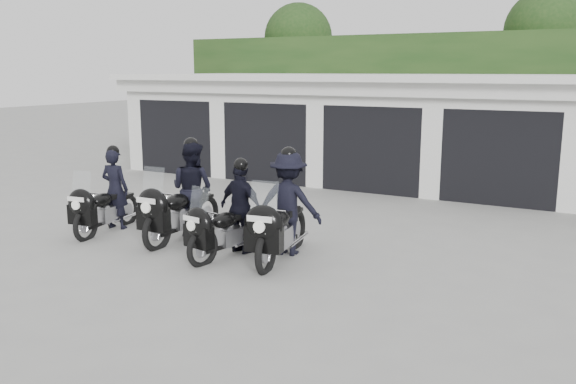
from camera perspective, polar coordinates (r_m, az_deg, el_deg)
The scene contains 7 objects.
ground at distance 10.92m, azimuth -2.65°, elevation -5.08°, with size 80.00×80.00×0.00m, color gray.
garage_block at distance 17.94m, azimuth 10.73°, elevation 5.83°, with size 16.40×6.80×2.96m.
background_vegetation at distance 22.46m, azimuth 15.63°, elevation 10.13°, with size 20.00×3.90×5.80m.
police_bike_a at distance 12.26m, azimuth -16.60°, elevation -0.47°, with size 0.74×1.96×1.71m.
police_bike_b at distance 11.44m, azimuth -9.52°, elevation -0.29°, with size 0.87×2.21×1.92m.
police_bike_c at distance 10.30m, azimuth -5.00°, elevation -2.01°, with size 1.00×1.93×1.69m.
police_bike_d at distance 10.12m, azimuth -0.28°, elevation -1.66°, with size 1.21×2.17×1.90m.
Camera 1 is at (5.41, -8.97, 3.09)m, focal length 38.00 mm.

